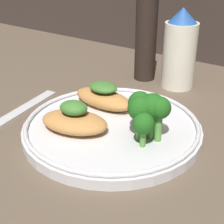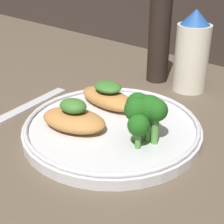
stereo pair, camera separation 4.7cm
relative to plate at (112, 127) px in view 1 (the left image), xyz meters
The scene contains 8 objects.
ground_plane 1.49cm from the plate, ahead, with size 180.00×180.00×1.00cm, color brown.
plate is the anchor object (origin of this frame).
grilled_meat_front 5.57cm from the plate, 129.15° to the right, with size 10.32×7.70×4.27cm.
grilled_meat_middle 6.34cm from the plate, 137.11° to the left, with size 10.31×5.07×3.86cm.
broccoli_bunch 7.24cm from the plate, ahead, with size 5.74×5.45×6.22cm.
sauce_bottle 21.77cm from the plate, 90.27° to the left, with size 5.85×5.85×14.20cm.
pepper_grinder 23.25cm from the plate, 108.20° to the left, with size 3.98×3.98×17.88cm.
fork 16.03cm from the plate, behind, with size 3.91×16.85×0.60cm.
Camera 1 is at (23.62, -34.09, 24.66)cm, focal length 55.00 mm.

